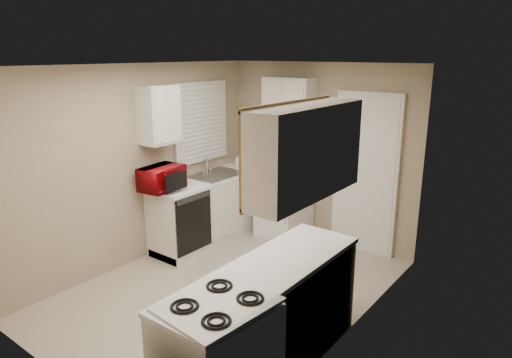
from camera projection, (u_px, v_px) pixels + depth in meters
The scene contains 18 objects.
floor at pixel (228, 289), 5.03m from camera, with size 3.80×3.80×0.00m, color beige.
ceiling at pixel (224, 65), 4.39m from camera, with size 3.80×3.80×0.00m, color white.
wall_left at pixel (140, 165), 5.53m from camera, with size 3.80×3.80×0.00m, color tan.
wall_right at pixel (350, 213), 3.89m from camera, with size 3.80×3.80×0.00m, color tan.
wall_back at pixel (319, 153), 6.16m from camera, with size 2.80×2.80×0.00m, color tan.
wall_front at pixel (52, 244), 3.26m from camera, with size 2.80×2.80×0.00m, color tan.
left_counter at pixel (210, 209), 6.25m from camera, with size 0.60×1.80×0.90m, color silver.
dishwasher at pixel (194, 223), 5.61m from camera, with size 0.03×0.58×0.72m, color black.
sink at pixel (217, 178), 6.25m from camera, with size 0.54×0.74×0.16m, color gray.
microwave at pixel (162, 178), 5.52m from camera, with size 0.29×0.53×0.35m, color #8B050A.
soap_bottle at pixel (239, 160), 6.66m from camera, with size 0.09×0.09×0.20m, color white.
window_blinds at pixel (201, 122), 6.20m from camera, with size 0.10×0.98×1.08m, color silver.
upper_cabinet_left at pixel (159, 115), 5.45m from camera, with size 0.30×0.45×0.70m, color silver.
refrigerator at pixel (284, 186), 6.27m from camera, with size 0.61×0.59×1.49m, color white.
cabinet_over_fridge at pixel (289, 93), 6.07m from camera, with size 0.70×0.30×0.40m, color silver.
interior_door at pixel (365, 175), 5.77m from camera, with size 0.86×0.06×2.08m, color white.
right_counter at pixel (266, 320), 3.66m from camera, with size 0.60×2.00×0.90m, color silver.
upper_cabinet_right at pixel (307, 152), 3.43m from camera, with size 0.30×1.20×0.70m, color silver.
Camera 1 is at (2.99, -3.40, 2.53)m, focal length 32.00 mm.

